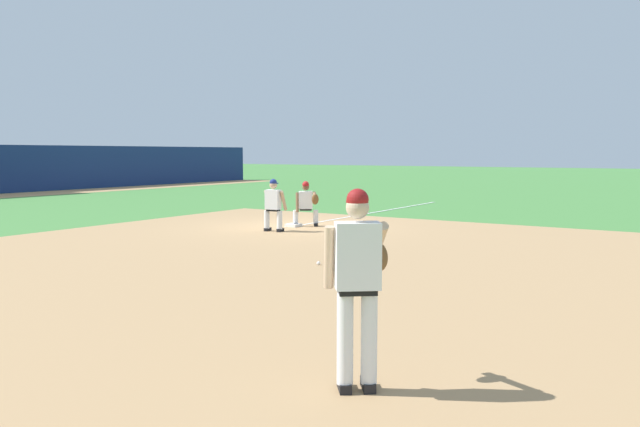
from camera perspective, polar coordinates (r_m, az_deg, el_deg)
name	(u,v)px	position (r m, az deg, el deg)	size (l,w,h in m)	color
ground_plane	(293,227)	(18.41, -2.44, -1.21)	(160.00, 160.00, 0.00)	#47843D
infield_dirt_patch	(308,265)	(12.09, -1.07, -4.77)	(18.00, 18.00, 0.01)	tan
foul_line_stripe	(378,212)	(23.03, 5.31, 0.16)	(10.84, 0.10, 0.00)	white
first_base_bag	(293,225)	(18.40, -2.44, -1.07)	(0.38, 0.38, 0.09)	white
baseball	(318,263)	(12.14, -0.14, -4.57)	(0.07, 0.07, 0.07)	white
pitcher	(359,277)	(5.67, 3.54, -5.80)	(0.85, 0.57, 1.86)	black
first_baseman	(306,202)	(18.39, -1.25, 1.07)	(0.79, 1.06, 1.34)	black
baserunner	(273,203)	(17.24, -4.28, 0.96)	(0.50, 0.63, 1.46)	black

